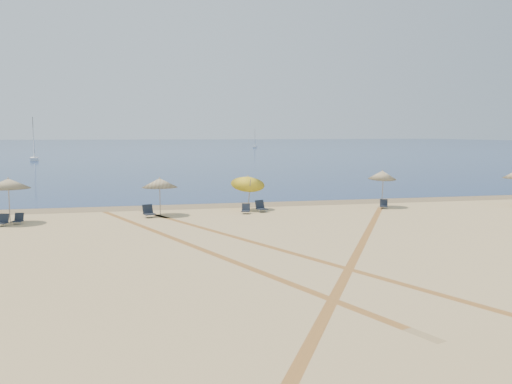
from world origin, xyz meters
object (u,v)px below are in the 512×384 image
Objects in this scene: umbrella_1 at (8,183)px; chair_3 at (18,219)px; chair_2 at (3,221)px; chair_7 at (384,205)px; umbrella_2 at (160,183)px; chair_5 at (246,209)px; chair_6 at (261,207)px; sailboat_0 at (255,142)px; sailboat_1 at (34,147)px; umbrella_4 at (382,175)px; chair_4 at (149,212)px; umbrella_3 at (248,180)px.

umbrella_1 is 3.76× the size of chair_3.
chair_2 is 1.01× the size of chair_7.
umbrella_2 is 3.09× the size of chair_2.
chair_6 reaches higher than chair_5.
chair_6 is at bearing -85.79° from sailboat_0.
sailboat_1 is (-23.88, 72.54, 2.09)m from chair_5.
umbrella_2 is 0.29× the size of sailboat_1.
sailboat_1 reaches higher than umbrella_4.
umbrella_4 is at bearing -15.74° from chair_4.
sailboat_0 reaches higher than chair_6.
chair_7 is at bearing -1.15° from umbrella_2.
sailboat_1 reaches higher than chair_5.
umbrella_2 is at bearing 29.40° from chair_2.
umbrella_3 reaches higher than chair_7.
chair_2 is 74.83m from sailboat_1.
sailboat_0 is at bearing 44.21° from sailboat_1.
sailboat_0 is at bearing 59.59° from chair_6.
umbrella_4 is (9.01, -0.63, 0.25)m from umbrella_3.
chair_6 is 8.21m from chair_7.
umbrella_1 reaches higher than chair_5.
sailboat_1 is at bearing 111.71° from chair_3.
chair_3 is at bearing 168.41° from chair_6.
chair_5 is at bearing -174.63° from umbrella_4.
umbrella_2 is 0.90× the size of umbrella_3.
chair_3 is 12.91m from chair_5.
chair_2 is 0.10× the size of sailboat_1.
chair_5 is (12.87, 1.01, 0.01)m from chair_3.
sailboat_0 is (24.85, 148.40, 1.69)m from chair_7.
umbrella_4 reaches higher than umbrella_2.
chair_2 is 14.78m from chair_6.
chair_3 is 0.10× the size of sailboat_0.
chair_3 is at bearing -89.94° from sailboat_1.
chair_2 is at bearing 170.56° from chair_4.
chair_7 is at bearing -73.82° from sailboat_1.
chair_6 is at bearing 19.44° from chair_3.
chair_4 is at bearing 20.06° from chair_3.
sailboat_1 reaches higher than chair_4.
sailboat_0 is (40.00, 148.75, 1.62)m from chair_4.
chair_7 is at bearing 2.28° from umbrella_1.
umbrella_4 is at bearing 99.05° from chair_7.
sailboat_1 reaches higher than sailboat_0.
chair_4 reaches higher than chair_3.
umbrella_4 reaches higher than chair_5.
umbrella_1 is at bearing 164.58° from chair_4.
sailboat_1 reaches higher than umbrella_2.
chair_5 is (5.16, -0.47, -1.69)m from umbrella_2.
chair_4 is at bearing -84.53° from sailboat_1.
umbrella_3 reaches higher than chair_6.
sailboat_1 is (-10.53, 73.26, 0.17)m from umbrella_1.
chair_3 is (0.48, -0.29, -1.93)m from umbrella_1.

